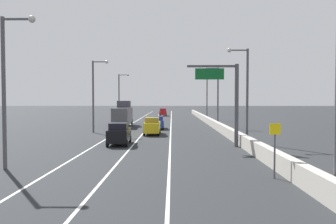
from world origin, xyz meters
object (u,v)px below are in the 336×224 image
object	(u,v)px
car_black_2	(119,134)
box_truck	(123,115)
overhead_sign_gantry	(228,95)
car_red_3	(163,112)
lamp_post_left_near	(8,81)
car_yellow_0	(152,126)
car_blue_1	(157,122)
lamp_post_right_second	(245,88)
lamp_post_right_third	(216,92)
lamp_post_left_mid	(95,91)
lamp_post_right_near	(332,72)
lamp_post_left_far	(120,94)
speed_advisory_sign	(275,146)
lamp_post_right_fourth	(206,94)

from	to	relation	value
car_black_2	box_truck	distance (m)	21.56
overhead_sign_gantry	car_red_3	world-z (taller)	overhead_sign_gantry
lamp_post_left_near	car_yellow_0	size ratio (longest dim) A/B	2.09
car_yellow_0	car_blue_1	xyz separation A→B (m)	(0.28, 7.86, -0.12)
lamp_post_right_second	car_red_3	world-z (taller)	lamp_post_right_second
car_black_2	lamp_post_right_third	bearing A→B (deg)	59.55
car_yellow_0	lamp_post_left_near	bearing A→B (deg)	-110.75
lamp_post_left_mid	car_black_2	distance (m)	13.12
overhead_sign_gantry	car_black_2	world-z (taller)	overhead_sign_gantry
box_truck	lamp_post_right_near	bearing A→B (deg)	-69.15
lamp_post_left_far	car_yellow_0	xyz separation A→B (m)	(7.80, -24.64, -4.36)
lamp_post_right_third	car_blue_1	xyz separation A→B (m)	(-9.02, -3.33, -4.48)
lamp_post_left_near	box_truck	xyz separation A→B (m)	(2.11, 32.34, -3.55)
lamp_post_right_second	car_yellow_0	xyz separation A→B (m)	(-9.59, 7.41, -4.36)
lamp_post_right_second	car_red_3	size ratio (longest dim) A/B	2.04
lamp_post_right_near	car_blue_1	distance (m)	35.31
speed_advisory_sign	car_black_2	xyz separation A→B (m)	(-10.57, 13.19, -0.72)
lamp_post_left_far	box_truck	xyz separation A→B (m)	(2.32, -12.33, -3.55)
lamp_post_right_third	car_yellow_0	bearing A→B (deg)	-129.71
lamp_post_right_third	lamp_post_left_mid	distance (m)	19.02
speed_advisory_sign	car_yellow_0	bearing A→B (deg)	109.74
speed_advisory_sign	lamp_post_right_second	distance (m)	15.34
lamp_post_left_far	car_red_3	distance (m)	23.36
speed_advisory_sign	lamp_post_left_mid	world-z (taller)	lamp_post_left_mid
overhead_sign_gantry	lamp_post_right_fourth	size ratio (longest dim) A/B	0.80
speed_advisory_sign	car_red_3	distance (m)	68.87
lamp_post_right_near	car_black_2	size ratio (longest dim) A/B	2.20
lamp_post_right_near	car_black_2	bearing A→B (deg)	124.59
overhead_sign_gantry	lamp_post_left_near	distance (m)	18.05
lamp_post_right_third	car_blue_1	world-z (taller)	lamp_post_right_third
lamp_post_right_fourth	box_truck	size ratio (longest dim) A/B	1.12
overhead_sign_gantry	lamp_post_left_far	size ratio (longest dim) A/B	0.80
lamp_post_left_far	car_blue_1	xyz separation A→B (m)	(8.08, -16.78, -4.48)
speed_advisory_sign	box_truck	world-z (taller)	box_truck
lamp_post_right_near	lamp_post_left_far	xyz separation A→B (m)	(-16.92, 50.67, 0.00)
car_blue_1	car_red_3	size ratio (longest dim) A/B	0.95
car_yellow_0	car_red_3	world-z (taller)	car_yellow_0
lamp_post_right_near	car_blue_1	bearing A→B (deg)	104.62
lamp_post_right_third	lamp_post_left_near	world-z (taller)	same
lamp_post_left_near	overhead_sign_gantry	bearing A→B (deg)	33.06
lamp_post_right_second	overhead_sign_gantry	bearing A→B (deg)	-126.64
lamp_post_left_near	car_red_3	size ratio (longest dim) A/B	2.04
speed_advisory_sign	car_black_2	distance (m)	16.92
lamp_post_left_near	box_truck	distance (m)	32.60
lamp_post_right_near	car_blue_1	world-z (taller)	lamp_post_right_near
lamp_post_left_mid	lamp_post_left_far	world-z (taller)	same
lamp_post_left_near	lamp_post_left_mid	size ratio (longest dim) A/B	1.00
speed_advisory_sign	lamp_post_right_second	size ratio (longest dim) A/B	0.32
lamp_post_right_second	lamp_post_right_third	bearing A→B (deg)	90.90
speed_advisory_sign	car_black_2	size ratio (longest dim) A/B	0.70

